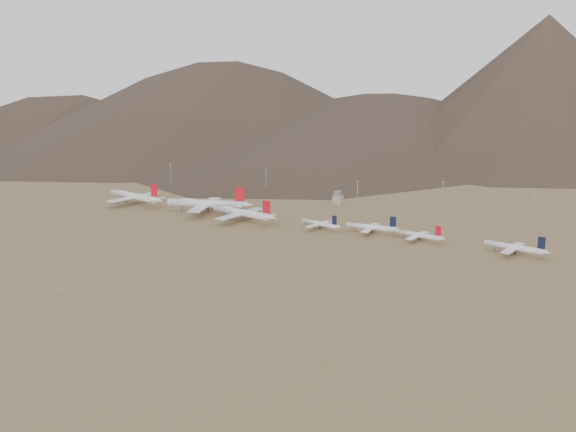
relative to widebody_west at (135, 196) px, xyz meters
The scene contains 16 objects.
ground 139.63m from the widebody_west, 15.16° to the right, with size 3000.00×3000.00×0.00m, color #9D7D51.
mountain_ridge 885.55m from the widebody_west, 81.14° to the left, with size 4400.00×1000.00×300.00m.
widebody_west is the anchor object (origin of this frame).
widebody_centre 78.24m from the widebody_west, ahead, with size 75.69×59.81×23.03m.
widebody_east 121.16m from the widebody_west, ahead, with size 66.30×51.82×19.86m.
narrowbody_a 188.03m from the widebody_west, ahead, with size 37.44×27.66×12.63m.
narrowbody_b 228.17m from the widebody_west, ahead, with size 43.25×31.06×14.27m.
narrowbody_c 265.62m from the widebody_west, ahead, with size 39.20×28.67×13.06m.
narrowbody_d 332.39m from the widebody_west, ahead, with size 44.44×32.51×14.81m.
control_tower 184.59m from the widebody_west, 26.91° to the left, with size 8.00×8.00×12.00m.
mast_far_west 78.19m from the widebody_west, 102.21° to the left, with size 2.00×0.60×25.70m.
mast_west 127.93m from the widebody_west, 49.72° to the left, with size 2.00×0.60×25.70m.
mast_centre 201.23m from the widebody_west, 20.47° to the left, with size 2.00×0.60×25.70m.
mast_east 274.52m from the widebody_west, 21.15° to the left, with size 2.00×0.60×25.70m.
mast_far_east 343.99m from the widebody_west, 15.87° to the left, with size 2.00×0.60×25.70m.
desert_scrub 213.94m from the widebody_west, 39.17° to the right, with size 420.32×172.70×0.78m.
Camera 1 is at (248.39, -408.44, 122.55)m, focal length 40.00 mm.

